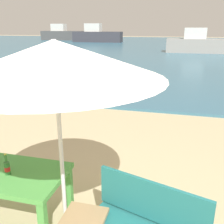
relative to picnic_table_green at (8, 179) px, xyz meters
The scene contains 9 objects.
sea_water 29.99m from the picnic_table_green, 87.96° to the left, with size 120.00×50.00×0.08m, color #386B84.
picnic_table_green is the anchor object (origin of this frame).
beer_bottle_amber 0.22m from the picnic_table_green, 41.28° to the right, with size 0.07×0.07×0.26m.
patio_umbrella 1.67m from the picnic_table_green, ahead, with size 2.10×2.10×2.30m.
bench_teal_center 1.72m from the picnic_table_green, ahead, with size 1.25×0.70×0.95m.
swimmer_person 8.86m from the picnic_table_green, 83.79° to the left, with size 0.34×0.34×0.41m.
boat_ferry 23.07m from the picnic_table_green, 81.43° to the left, with size 5.90×1.61×2.14m.
boat_sailboat 43.15m from the picnic_table_green, 113.95° to the left, with size 7.12×1.94×2.59m.
boat_barge 37.14m from the picnic_table_green, 106.04° to the left, with size 7.17×1.95×2.61m.
Camera 1 is at (0.84, -2.29, 2.42)m, focal length 41.87 mm.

